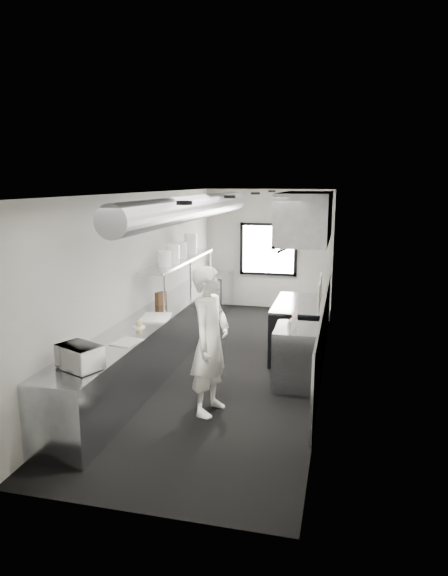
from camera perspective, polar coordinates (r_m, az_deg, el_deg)
The scene contains 35 objects.
floor at distance 8.54m, azimuth 0.79°, elevation -8.48°, with size 3.00×8.00×0.01m, color black.
ceiling at distance 8.01m, azimuth 0.85°, elevation 10.65°, with size 3.00×8.00×0.01m, color beige.
wall_back at distance 12.05m, azimuth 5.03°, elevation 4.36°, with size 3.00×0.02×2.80m, color #B9B7AF.
wall_front at distance 4.49m, azimuth -10.65°, elevation -8.91°, with size 3.00×0.02×2.80m, color #B9B7AF.
wall_left at distance 8.61m, azimuth -8.97°, elevation 1.22°, with size 0.02×8.00×2.80m, color #B9B7AF.
wall_right at distance 7.97m, azimuth 11.39°, elevation 0.27°, with size 0.02×8.00×2.80m, color #B9B7AF.
wall_cladding at distance 8.47m, azimuth 11.11°, elevation -4.96°, with size 0.03×5.50×1.10m, color #98A0A6.
hvac_duct at distance 8.58m, azimuth -3.18°, elevation 9.05°, with size 0.40×0.40×6.40m, color gray.
service_window at distance 12.01m, azimuth 5.00°, elevation 4.34°, with size 1.36×0.05×1.25m.
exhaust_hood at distance 8.56m, azimuth 9.14°, elevation 7.84°, with size 0.81×2.20×0.88m.
prep_counter at distance 8.27m, azimuth -7.82°, elevation -6.00°, with size 0.70×6.00×0.90m, color #98A0A6.
pass_shelf at distance 9.40m, azimuth -4.93°, elevation 3.06°, with size 0.45×3.00×0.68m.
range at distance 8.90m, azimuth 8.35°, elevation -4.57°, with size 0.88×1.60×0.94m.
bottle_station at distance 7.57m, azimuth 8.20°, elevation -7.71°, with size 0.65×0.80×0.90m, color #98A0A6.
far_work_table at distance 11.67m, azimuth -1.24°, elevation -0.59°, with size 0.70×1.20×0.90m, color #98A0A6.
notice_sheet_a at distance 6.76m, azimuth 10.79°, elevation -0.05°, with size 0.02×0.28×0.38m, color white.
notice_sheet_b at distance 6.43m, azimuth 10.61°, elevation -1.12°, with size 0.02×0.28×0.38m, color white.
line_cook at distance 6.54m, azimuth -1.58°, elevation -5.96°, with size 0.71×0.46×1.94m, color white.
microwave at distance 5.99m, azimuth -15.96°, elevation -7.46°, with size 0.46×0.35×0.28m, color white.
deli_tub_a at distance 6.41m, azimuth -15.82°, elevation -7.00°, with size 0.13×0.13×0.10m, color beige.
deli_tub_b at distance 6.34m, azimuth -16.57°, elevation -7.31°, with size 0.13×0.13×0.09m, color beige.
newspaper at distance 6.82m, azimuth -10.83°, elevation -5.99°, with size 0.31×0.39×0.01m, color white.
small_plate at distance 7.46m, azimuth -9.51°, elevation -4.36°, with size 0.18×0.18×0.01m, color white.
pastry at distance 7.44m, azimuth -9.53°, elevation -3.95°, with size 0.10×0.10×0.10m, color tan.
cutting_board at distance 7.93m, azimuth -7.74°, elevation -3.30°, with size 0.43×0.57×0.02m, color silver.
knife_block at distance 8.75m, azimuth -7.11°, elevation -1.16°, with size 0.09×0.20×0.22m, color #4C331B.
plate_stack_a at distance 8.61m, azimuth -6.70°, elevation 3.31°, with size 0.22×0.22×0.26m, color white.
plate_stack_b at distance 8.98m, azimuth -5.79°, elevation 3.87°, with size 0.25×0.25×0.32m, color white.
plate_stack_c at distance 9.47m, azimuth -4.84°, elevation 4.27°, with size 0.21×0.21×0.30m, color white.
plate_stack_d at distance 10.07m, azimuth -3.78°, elevation 4.99°, with size 0.26×0.26×0.39m, color white.
squeeze_bottle_a at distance 7.12m, azimuth 7.37°, elevation -4.39°, with size 0.06×0.06×0.18m, color silver.
squeeze_bottle_b at distance 7.30m, azimuth 7.67°, elevation -4.05°, with size 0.06×0.06×0.17m, color silver.
squeeze_bottle_c at distance 7.40m, azimuth 7.88°, elevation -3.73°, with size 0.06×0.06×0.19m, color silver.
squeeze_bottle_d at distance 7.59m, azimuth 8.00°, elevation -3.36°, with size 0.06×0.06×0.19m, color silver.
squeeze_bottle_e at distance 7.69m, azimuth 7.87°, elevation -3.23°, with size 0.05×0.05×0.16m, color silver.
Camera 1 is at (1.76, -7.81, 2.98)m, focal length 31.63 mm.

